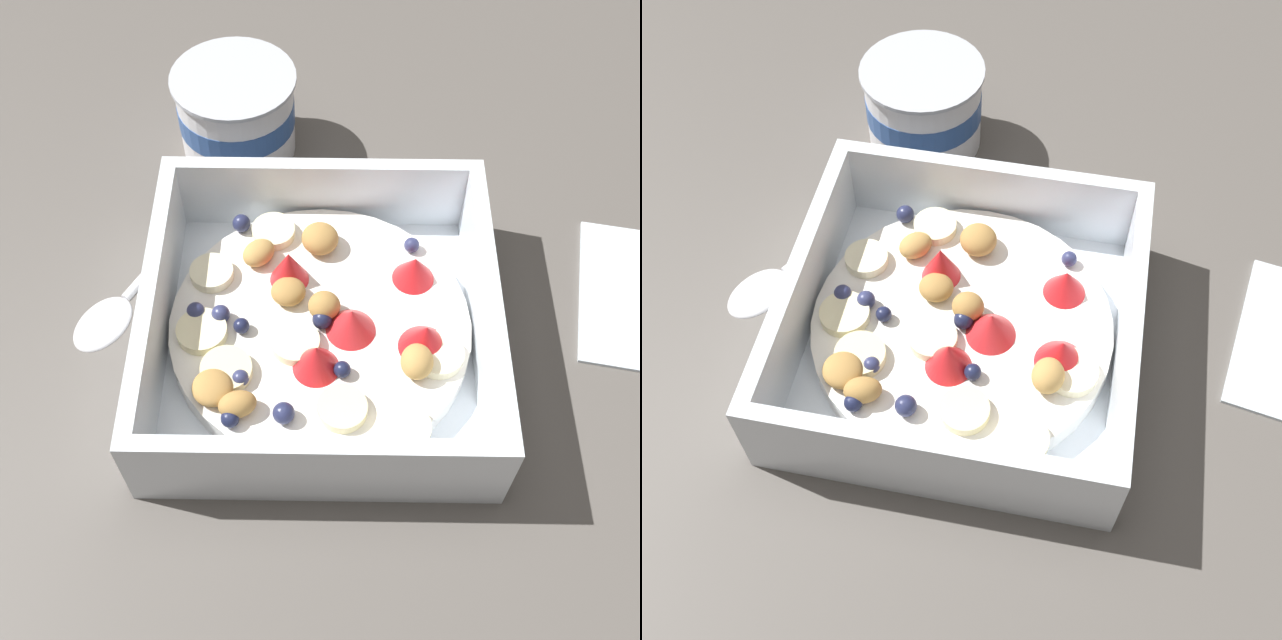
# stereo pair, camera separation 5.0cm
# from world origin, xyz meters

# --- Properties ---
(ground_plane) EXTENTS (2.40, 2.40, 0.00)m
(ground_plane) POSITION_xyz_m (0.00, 0.00, 0.00)
(ground_plane) COLOR #56514C
(fruit_bowl) EXTENTS (0.21, 0.21, 0.06)m
(fruit_bowl) POSITION_xyz_m (-0.01, 0.02, 0.02)
(fruit_bowl) COLOR white
(fruit_bowl) RESTS_ON ground
(spoon) EXTENTS (0.10, 0.16, 0.01)m
(spoon) POSITION_xyz_m (-0.15, 0.06, 0.00)
(spoon) COLOR silver
(spoon) RESTS_ON ground
(yogurt_cup) EXTENTS (0.09, 0.09, 0.07)m
(yogurt_cup) POSITION_xyz_m (-0.08, 0.20, 0.03)
(yogurt_cup) COLOR white
(yogurt_cup) RESTS_ON ground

